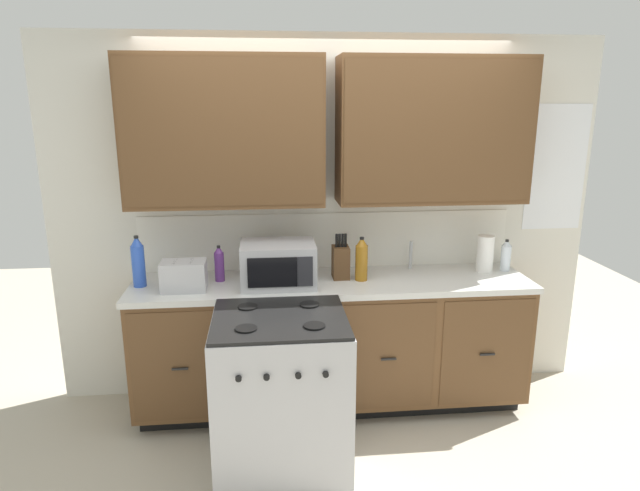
{
  "coord_description": "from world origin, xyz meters",
  "views": [
    {
      "loc": [
        -0.44,
        -3.19,
        2.09
      ],
      "look_at": [
        -0.09,
        0.27,
        1.19
      ],
      "focal_mm": 30.83,
      "sensor_mm": 36.0,
      "label": 1
    }
  ],
  "objects_px": {
    "knife_block": "(341,262)",
    "bottle_violet": "(219,264)",
    "stove_range": "(281,393)",
    "paper_towel_roll": "(485,254)",
    "toaster": "(184,276)",
    "bottle_clear": "(506,255)",
    "microwave": "(278,264)",
    "bottle_amber": "(362,259)",
    "bottle_blue": "(138,262)"
  },
  "relations": [
    {
      "from": "knife_block",
      "to": "bottle_violet",
      "type": "bearing_deg",
      "value": 178.74
    },
    {
      "from": "stove_range",
      "to": "bottle_violet",
      "type": "xyz_separation_m",
      "value": [
        -0.38,
        0.69,
        0.58
      ]
    },
    {
      "from": "knife_block",
      "to": "bottle_violet",
      "type": "distance_m",
      "value": 0.81
    },
    {
      "from": "paper_towel_roll",
      "to": "toaster",
      "type": "bearing_deg",
      "value": -174.78
    },
    {
      "from": "knife_block",
      "to": "bottle_clear",
      "type": "distance_m",
      "value": 1.19
    },
    {
      "from": "paper_towel_roll",
      "to": "knife_block",
      "type": "bearing_deg",
      "value": -177.81
    },
    {
      "from": "microwave",
      "to": "bottle_violet",
      "type": "distance_m",
      "value": 0.41
    },
    {
      "from": "stove_range",
      "to": "bottle_clear",
      "type": "relative_size",
      "value": 4.19
    },
    {
      "from": "toaster",
      "to": "bottle_amber",
      "type": "bearing_deg",
      "value": 4.19
    },
    {
      "from": "microwave",
      "to": "toaster",
      "type": "relative_size",
      "value": 1.71
    },
    {
      "from": "bottle_violet",
      "to": "knife_block",
      "type": "bearing_deg",
      "value": -1.26
    },
    {
      "from": "stove_range",
      "to": "bottle_blue",
      "type": "height_order",
      "value": "bottle_blue"
    },
    {
      "from": "bottle_violet",
      "to": "microwave",
      "type": "bearing_deg",
      "value": -17.03
    },
    {
      "from": "bottle_blue",
      "to": "paper_towel_roll",
      "type": "bearing_deg",
      "value": 1.96
    },
    {
      "from": "bottle_violet",
      "to": "paper_towel_roll",
      "type": "bearing_deg",
      "value": 0.67
    },
    {
      "from": "microwave",
      "to": "toaster",
      "type": "distance_m",
      "value": 0.6
    },
    {
      "from": "bottle_amber",
      "to": "bottle_blue",
      "type": "relative_size",
      "value": 0.88
    },
    {
      "from": "stove_range",
      "to": "bottle_clear",
      "type": "height_order",
      "value": "bottle_clear"
    },
    {
      "from": "paper_towel_roll",
      "to": "bottle_amber",
      "type": "height_order",
      "value": "bottle_amber"
    },
    {
      "from": "stove_range",
      "to": "bottle_blue",
      "type": "bearing_deg",
      "value": 144.57
    },
    {
      "from": "stove_range",
      "to": "bottle_amber",
      "type": "bearing_deg",
      "value": 47.04
    },
    {
      "from": "microwave",
      "to": "bottle_blue",
      "type": "bearing_deg",
      "value": 176.19
    },
    {
      "from": "bottle_amber",
      "to": "bottle_clear",
      "type": "height_order",
      "value": "bottle_amber"
    },
    {
      "from": "knife_block",
      "to": "bottle_clear",
      "type": "height_order",
      "value": "knife_block"
    },
    {
      "from": "paper_towel_roll",
      "to": "bottle_amber",
      "type": "bearing_deg",
      "value": -173.46
    },
    {
      "from": "stove_range",
      "to": "bottle_amber",
      "type": "height_order",
      "value": "bottle_amber"
    },
    {
      "from": "microwave",
      "to": "bottle_blue",
      "type": "height_order",
      "value": "bottle_blue"
    },
    {
      "from": "stove_range",
      "to": "microwave",
      "type": "height_order",
      "value": "microwave"
    },
    {
      "from": "paper_towel_roll",
      "to": "bottle_clear",
      "type": "bearing_deg",
      "value": 2.86
    },
    {
      "from": "knife_block",
      "to": "bottle_clear",
      "type": "bearing_deg",
      "value": 2.28
    },
    {
      "from": "microwave",
      "to": "knife_block",
      "type": "height_order",
      "value": "knife_block"
    },
    {
      "from": "stove_range",
      "to": "toaster",
      "type": "relative_size",
      "value": 3.39
    },
    {
      "from": "toaster",
      "to": "bottle_blue",
      "type": "distance_m",
      "value": 0.32
    },
    {
      "from": "bottle_amber",
      "to": "bottle_clear",
      "type": "distance_m",
      "value": 1.06
    },
    {
      "from": "bottle_amber",
      "to": "bottle_blue",
      "type": "bearing_deg",
      "value": 179.11
    },
    {
      "from": "stove_range",
      "to": "bottle_violet",
      "type": "height_order",
      "value": "bottle_violet"
    },
    {
      "from": "bottle_amber",
      "to": "toaster",
      "type": "bearing_deg",
      "value": -175.81
    },
    {
      "from": "knife_block",
      "to": "bottle_amber",
      "type": "distance_m",
      "value": 0.15
    },
    {
      "from": "microwave",
      "to": "stove_range",
      "type": "bearing_deg",
      "value": -91.0
    },
    {
      "from": "stove_range",
      "to": "bottle_blue",
      "type": "xyz_separation_m",
      "value": [
        -0.89,
        0.63,
        0.63
      ]
    },
    {
      "from": "bottle_violet",
      "to": "bottle_amber",
      "type": "height_order",
      "value": "bottle_amber"
    },
    {
      "from": "microwave",
      "to": "bottle_violet",
      "type": "relative_size",
      "value": 1.97
    },
    {
      "from": "microwave",
      "to": "bottle_amber",
      "type": "bearing_deg",
      "value": 3.82
    },
    {
      "from": "toaster",
      "to": "bottle_clear",
      "type": "bearing_deg",
      "value": 5.05
    },
    {
      "from": "paper_towel_roll",
      "to": "bottle_blue",
      "type": "distance_m",
      "value": 2.35
    },
    {
      "from": "microwave",
      "to": "knife_block",
      "type": "distance_m",
      "value": 0.44
    },
    {
      "from": "stove_range",
      "to": "toaster",
      "type": "height_order",
      "value": "toaster"
    },
    {
      "from": "bottle_violet",
      "to": "toaster",
      "type": "bearing_deg",
      "value": -141.73
    },
    {
      "from": "stove_range",
      "to": "bottle_clear",
      "type": "distance_m",
      "value": 1.86
    },
    {
      "from": "bottle_violet",
      "to": "bottle_amber",
      "type": "xyz_separation_m",
      "value": [
        0.94,
        -0.08,
        0.03
      ]
    }
  ]
}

